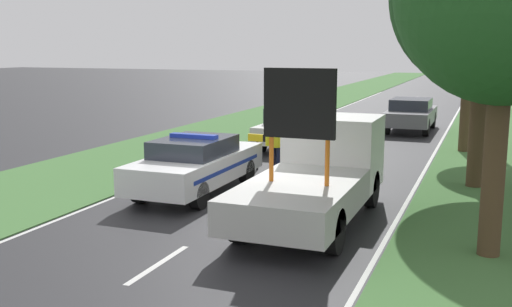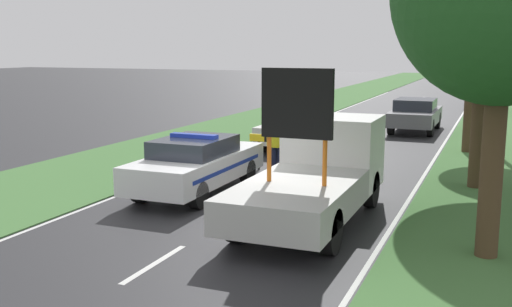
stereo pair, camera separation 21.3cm
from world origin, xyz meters
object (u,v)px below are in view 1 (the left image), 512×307
object	(u,v)px
road_barrier	(294,142)
queued_car_van_white	(293,127)
queued_car_suv_grey	(411,114)
utility_pole	(486,35)
police_car	(197,164)
traffic_cone_centre_front	(265,188)
work_truck	(319,171)
police_officer	(276,141)
roadside_tree_mid_right	(472,12)
pedestrian_civilian	(302,144)
traffic_cone_near_police	(361,165)

from	to	relation	value
road_barrier	queued_car_van_white	distance (m)	4.58
queued_car_suv_grey	utility_pole	world-z (taller)	utility_pole
police_car	traffic_cone_centre_front	xyz separation A→B (m)	(1.85, 0.12, -0.52)
queued_car_suv_grey	work_truck	bearing A→B (deg)	89.49
police_car	police_officer	bearing A→B (deg)	61.64
police_car	roadside_tree_mid_right	world-z (taller)	roadside_tree_mid_right
traffic_cone_centre_front	pedestrian_civilian	bearing A→B (deg)	84.57
work_truck	road_barrier	size ratio (longest dim) A/B	1.92
work_truck	queued_car_van_white	distance (m)	9.40
police_car	roadside_tree_mid_right	xyz separation A→B (m)	(6.18, 9.01, 4.18)
traffic_cone_near_police	utility_pole	bearing A→B (deg)	66.30
queued_car_suv_grey	road_barrier	bearing A→B (deg)	78.63
roadside_tree_mid_right	queued_car_suv_grey	bearing A→B (deg)	116.90
police_car	road_barrier	bearing A→B (deg)	63.19
traffic_cone_centre_front	queued_car_suv_grey	xyz separation A→B (m)	(1.84, 13.79, 0.54)
work_truck	traffic_cone_centre_front	size ratio (longest dim) A/B	11.41
pedestrian_civilian	queued_car_van_white	world-z (taller)	pedestrian_civilian
police_car	police_officer	distance (m)	2.86
pedestrian_civilian	queued_car_van_white	distance (m)	5.55
work_truck	traffic_cone_centre_front	distance (m)	2.23
utility_pole	roadside_tree_mid_right	bearing A→B (deg)	-105.95
police_car	pedestrian_civilian	xyz separation A→B (m)	(2.08, 2.48, 0.27)
road_barrier	work_truck	bearing A→B (deg)	-64.13
queued_car_suv_grey	queued_car_van_white	bearing A→B (deg)	60.24
road_barrier	traffic_cone_centre_front	distance (m)	3.29
traffic_cone_near_police	queued_car_van_white	distance (m)	5.30
traffic_cone_centre_front	queued_car_van_white	size ratio (longest dim) A/B	0.11
work_truck	queued_car_van_white	world-z (taller)	work_truck
road_barrier	roadside_tree_mid_right	xyz separation A→B (m)	(4.61, 5.69, 4.02)
police_car	road_barrier	xyz separation A→B (m)	(1.56, 3.32, 0.16)
queued_car_suv_grey	utility_pole	size ratio (longest dim) A/B	0.56
pedestrian_civilian	traffic_cone_near_police	bearing A→B (deg)	19.02
traffic_cone_centre_front	roadside_tree_mid_right	bearing A→B (deg)	64.08
traffic_cone_near_police	road_barrier	bearing A→B (deg)	-170.67
roadside_tree_mid_right	traffic_cone_near_police	bearing A→B (deg)	-116.11
work_truck	queued_car_suv_grey	bearing A→B (deg)	-87.11
traffic_cone_centre_front	utility_pole	distance (m)	12.36
road_barrier	utility_pole	size ratio (longest dim) A/B	0.36
queued_car_van_white	roadside_tree_mid_right	bearing A→B (deg)	-167.51
police_car	utility_pole	xyz separation A→B (m)	(6.69, 10.80, 3.42)
traffic_cone_centre_front	police_officer	bearing A→B (deg)	103.36
police_car	queued_car_van_white	world-z (taller)	police_car
police_car	work_truck	xyz separation A→B (m)	(3.56, -1.08, 0.28)
traffic_cone_centre_front	queued_car_van_white	bearing A→B (deg)	102.92
traffic_cone_centre_front	work_truck	bearing A→B (deg)	-35.06
traffic_cone_near_police	queued_car_van_white	xyz separation A→B (m)	(-3.43, 4.02, 0.48)
pedestrian_civilian	queued_car_van_white	xyz separation A→B (m)	(-1.96, 5.19, -0.24)
queued_car_suv_grey	police_officer	bearing A→B (deg)	78.02
work_truck	pedestrian_civilian	world-z (taller)	work_truck
queued_car_suv_grey	roadside_tree_mid_right	xyz separation A→B (m)	(2.49, -4.90, 4.15)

